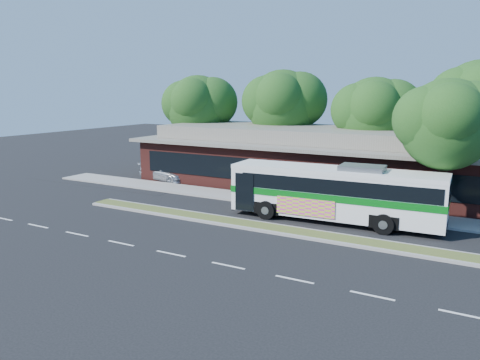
% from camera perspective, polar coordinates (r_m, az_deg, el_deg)
% --- Properties ---
extents(ground, '(120.00, 120.00, 0.00)m').
position_cam_1_polar(ground, '(24.14, 4.65, -6.62)').
color(ground, black).
rests_on(ground, ground).
extents(median_strip, '(26.00, 1.10, 0.15)m').
position_cam_1_polar(median_strip, '(24.64, 5.24, -6.08)').
color(median_strip, '#4D5C27').
rests_on(median_strip, ground).
extents(sidewalk, '(44.00, 2.60, 0.12)m').
position_cam_1_polar(sidewalk, '(29.86, 9.79, -3.21)').
color(sidewalk, gray).
rests_on(sidewalk, ground).
extents(parking_lot, '(14.00, 12.00, 0.01)m').
position_cam_1_polar(parking_lot, '(42.05, -12.21, 0.71)').
color(parking_lot, black).
rests_on(parking_lot, ground).
extents(plaza_building, '(33.20, 11.20, 4.45)m').
position_cam_1_polar(plaza_building, '(35.64, 13.45, 2.32)').
color(plaza_building, '#55201A').
rests_on(plaza_building, ground).
extents(tree_bg_a, '(6.47, 5.80, 8.63)m').
position_cam_1_polar(tree_bg_a, '(43.43, -4.54, 9.02)').
color(tree_bg_a, black).
rests_on(tree_bg_a, ground).
extents(tree_bg_b, '(6.69, 6.00, 9.00)m').
position_cam_1_polar(tree_bg_b, '(40.47, 5.88, 9.25)').
color(tree_bg_b, black).
rests_on(tree_bg_b, ground).
extents(tree_bg_c, '(6.24, 5.60, 8.26)m').
position_cam_1_polar(tree_bg_c, '(37.05, 16.71, 7.86)').
color(tree_bg_c, black).
rests_on(tree_bg_c, ground).
extents(transit_bus, '(11.84, 3.15, 3.29)m').
position_cam_1_polar(transit_bus, '(26.42, 11.58, -1.16)').
color(transit_bus, white).
rests_on(transit_bus, ground).
extents(sedan, '(4.96, 2.58, 1.37)m').
position_cam_1_polar(sedan, '(38.63, -9.18, 0.95)').
color(sedan, silver).
rests_on(sedan, ground).
extents(sidewalk_tree, '(5.47, 4.90, 7.90)m').
position_cam_1_polar(sidewalk_tree, '(27.44, 24.68, 6.37)').
color(sidewalk_tree, black).
rests_on(sidewalk_tree, ground).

